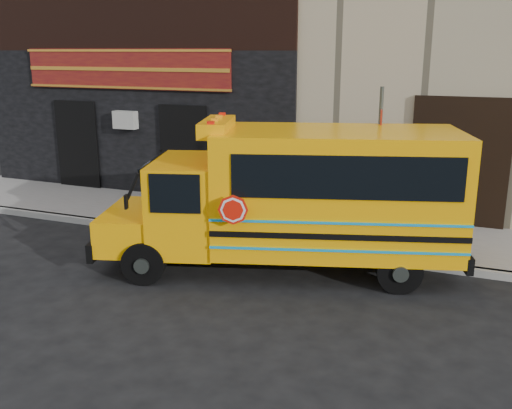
{
  "coord_description": "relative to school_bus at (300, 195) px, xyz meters",
  "views": [
    {
      "loc": [
        4.44,
        -8.39,
        4.17
      ],
      "look_at": [
        0.35,
        1.85,
        1.17
      ],
      "focal_mm": 40.0,
      "sensor_mm": 36.0,
      "label": 1
    }
  ],
  "objects": [
    {
      "name": "sign_pole",
      "position": [
        1.19,
        1.38,
        0.39
      ],
      "size": [
        0.11,
        0.3,
        3.48
      ],
      "color": "#3D4540",
      "rests_on": "ground"
    },
    {
      "name": "school_bus",
      "position": [
        0.0,
        0.0,
        0.0
      ],
      "size": [
        7.22,
        4.04,
        2.92
      ],
      "color": "black",
      "rests_on": "ground"
    },
    {
      "name": "curb",
      "position": [
        -1.34,
        0.94,
        -1.43
      ],
      "size": [
        40.0,
        0.2,
        0.15
      ],
      "primitive_type": "cube",
      "color": "#9F9F9A",
      "rests_on": "ground"
    },
    {
      "name": "ground",
      "position": [
        -1.34,
        -1.66,
        -1.51
      ],
      "size": [
        120.0,
        120.0,
        0.0
      ],
      "primitive_type": "plane",
      "color": "black",
      "rests_on": "ground"
    },
    {
      "name": "sidewalk",
      "position": [
        -1.34,
        2.44,
        -1.43
      ],
      "size": [
        40.0,
        3.0,
        0.15
      ],
      "primitive_type": "cube",
      "color": "slate",
      "rests_on": "ground"
    }
  ]
}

